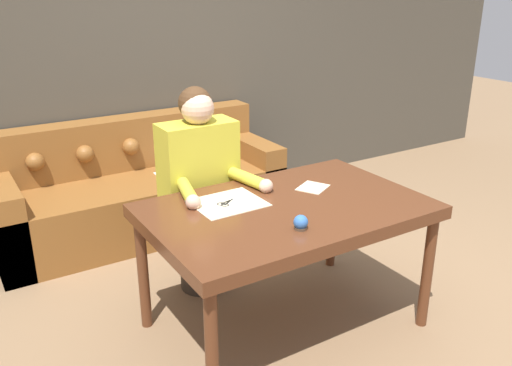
{
  "coord_description": "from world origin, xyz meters",
  "views": [
    {
      "loc": [
        -1.67,
        -2.18,
        1.85
      ],
      "look_at": [
        -0.25,
        0.1,
        0.84
      ],
      "focal_mm": 38.0,
      "sensor_mm": 36.0,
      "label": 1
    }
  ],
  "objects_px": {
    "couch": "(139,191)",
    "pin_cushion": "(301,223)",
    "person": "(200,192)",
    "scissors": "(228,202)",
    "dining_table": "(287,217)"
  },
  "relations": [
    {
      "from": "couch",
      "to": "scissors",
      "type": "height_order",
      "value": "couch"
    },
    {
      "from": "couch",
      "to": "scissors",
      "type": "xyz_separation_m",
      "value": [
        -0.02,
        -1.47,
        0.44
      ]
    },
    {
      "from": "scissors",
      "to": "pin_cushion",
      "type": "bearing_deg",
      "value": -73.73
    },
    {
      "from": "person",
      "to": "dining_table",
      "type": "bearing_deg",
      "value": -71.36
    },
    {
      "from": "person",
      "to": "scissors",
      "type": "bearing_deg",
      "value": -95.6
    },
    {
      "from": "pin_cushion",
      "to": "scissors",
      "type": "bearing_deg",
      "value": 106.27
    },
    {
      "from": "dining_table",
      "to": "scissors",
      "type": "distance_m",
      "value": 0.32
    },
    {
      "from": "dining_table",
      "to": "couch",
      "type": "relative_size",
      "value": 0.68
    },
    {
      "from": "person",
      "to": "couch",
      "type": "bearing_deg",
      "value": 91.07
    },
    {
      "from": "couch",
      "to": "pin_cushion",
      "type": "bearing_deg",
      "value": -86.6
    },
    {
      "from": "person",
      "to": "scissors",
      "type": "xyz_separation_m",
      "value": [
        -0.04,
        -0.42,
        0.09
      ]
    },
    {
      "from": "scissors",
      "to": "person",
      "type": "bearing_deg",
      "value": 84.4
    },
    {
      "from": "couch",
      "to": "person",
      "type": "bearing_deg",
      "value": -88.93
    },
    {
      "from": "person",
      "to": "scissors",
      "type": "height_order",
      "value": "person"
    },
    {
      "from": "dining_table",
      "to": "pin_cushion",
      "type": "relative_size",
      "value": 20.4
    }
  ]
}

